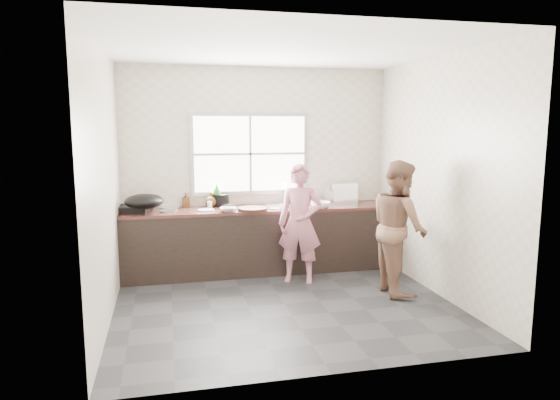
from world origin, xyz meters
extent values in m
cube|color=#27272A|center=(0.00, 0.00, -0.01)|extent=(3.60, 3.20, 0.01)
cube|color=silver|center=(0.00, 0.00, 2.71)|extent=(3.60, 3.20, 0.01)
cube|color=beige|center=(0.00, 1.60, 1.35)|extent=(3.60, 0.01, 2.70)
cube|color=beige|center=(-1.80, 0.00, 1.35)|extent=(0.01, 3.20, 2.70)
cube|color=silver|center=(1.80, 0.00, 1.35)|extent=(0.01, 3.20, 2.70)
cube|color=silver|center=(0.00, -1.60, 1.35)|extent=(3.60, 0.01, 2.70)
cube|color=black|center=(0.00, 1.29, 0.41)|extent=(3.60, 0.62, 0.82)
cube|color=#3A1D17|center=(0.00, 1.29, 0.84)|extent=(3.60, 0.64, 0.04)
cube|color=silver|center=(0.35, 1.29, 0.86)|extent=(0.55, 0.45, 0.02)
cylinder|color=silver|center=(0.35, 1.49, 1.01)|extent=(0.02, 0.02, 0.30)
cube|color=#9EA0A5|center=(-0.10, 1.59, 1.55)|extent=(1.60, 0.05, 1.10)
cube|color=white|center=(-0.10, 1.57, 1.55)|extent=(1.50, 0.01, 1.00)
imported|color=#C37588|center=(0.37, 0.74, 0.69)|extent=(0.59, 0.50, 1.38)
imported|color=brown|center=(1.39, 0.11, 0.77)|extent=(0.62, 0.78, 1.55)
cylinder|color=black|center=(-0.16, 1.08, 0.88)|extent=(0.40, 0.40, 0.04)
cube|color=#B0B3B7|center=(-0.44, 1.35, 0.90)|extent=(0.19, 0.13, 0.01)
imported|color=silver|center=(-0.47, 1.08, 0.89)|extent=(0.23, 0.23, 0.05)
imported|color=white|center=(0.74, 1.08, 0.89)|extent=(0.24, 0.24, 0.07)
imported|color=silver|center=(0.29, 1.13, 0.89)|extent=(0.28, 0.28, 0.07)
cylinder|color=black|center=(-0.52, 1.52, 0.94)|extent=(0.29, 0.29, 0.16)
cylinder|color=silver|center=(-0.74, 1.20, 0.87)|extent=(0.24, 0.24, 0.02)
imported|color=#30862B|center=(-0.56, 1.52, 1.02)|extent=(0.14, 0.14, 0.33)
imported|color=#4A2D12|center=(-0.97, 1.52, 0.95)|extent=(0.09, 0.09, 0.18)
imported|color=#462B11|center=(-0.64, 1.48, 0.95)|extent=(0.19, 0.19, 0.18)
cylinder|color=white|center=(-0.67, 1.38, 0.90)|extent=(0.07, 0.07, 0.09)
cube|color=black|center=(-1.65, 1.42, 0.89)|extent=(0.52, 0.52, 0.07)
ellipsoid|color=black|center=(-1.49, 1.18, 1.01)|extent=(0.59, 0.59, 0.18)
cube|color=white|center=(1.14, 1.39, 1.00)|extent=(0.43, 0.34, 0.29)
cylinder|color=#A5A6AB|center=(-1.20, 1.27, 0.87)|extent=(0.25, 0.25, 0.01)
cylinder|color=silver|center=(-1.17, 1.52, 0.87)|extent=(0.33, 0.33, 0.01)
camera|label=1|loc=(-1.21, -5.07, 1.93)|focal=32.00mm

